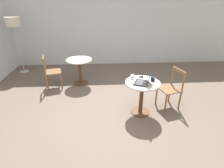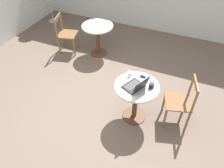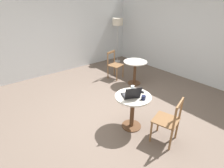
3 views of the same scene
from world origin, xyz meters
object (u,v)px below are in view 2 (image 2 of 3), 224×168
object	(u,v)px
mouse	(143,76)
chair_mid_back	(66,34)
chair_near_front	(181,102)
cafe_table_mid	(98,33)
mug	(152,86)
laptop	(136,86)
drinking_glass	(129,74)
cafe_table_near	(136,94)

from	to	relation	value
mouse	chair_mid_back	bearing A→B (deg)	63.19
mouse	chair_near_front	bearing A→B (deg)	-93.00
mouse	cafe_table_mid	bearing A→B (deg)	48.12
chair_near_front	chair_mid_back	size ratio (longest dim) A/B	1.00
cafe_table_mid	chair_near_front	distance (m)	2.45
chair_mid_back	mug	xyz separation A→B (m)	(-1.26, -2.33, 0.31)
cafe_table_mid	laptop	distance (m)	2.11
cafe_table_mid	drinking_glass	distance (m)	1.83
cafe_table_mid	laptop	size ratio (longest dim) A/B	1.78
drinking_glass	chair_near_front	bearing A→B (deg)	-87.81
chair_near_front	mug	distance (m)	0.58
mug	drinking_glass	bearing A→B (deg)	73.82
chair_near_front	chair_mid_back	xyz separation A→B (m)	(1.12, 2.80, 0.00)
chair_near_front	laptop	world-z (taller)	laptop
chair_near_front	drinking_glass	size ratio (longest dim) A/B	9.45
cafe_table_mid	mouse	xyz separation A→B (m)	(-1.27, -1.42, 0.20)
chair_near_front	mug	size ratio (longest dim) A/B	7.71
mouse	drinking_glass	distance (m)	0.21
chair_mid_back	laptop	xyz separation A→B (m)	(-1.37, -2.12, 0.32)
cafe_table_near	mug	xyz separation A→B (m)	(0.05, -0.21, 0.22)
mouse	drinking_glass	size ratio (longest dim) A/B	1.08
mug	mouse	bearing A→B (deg)	46.25
chair_mid_back	laptop	distance (m)	2.55
chair_near_front	mug	world-z (taller)	chair_near_front
chair_near_front	cafe_table_near	bearing A→B (deg)	106.11
cafe_table_mid	chair_mid_back	distance (m)	0.75
laptop	mug	size ratio (longest dim) A/B	3.54
cafe_table_near	chair_near_front	xyz separation A→B (m)	(0.20, -0.68, -0.09)
chair_mid_back	mouse	size ratio (longest dim) A/B	8.75
laptop	mug	xyz separation A→B (m)	(0.11, -0.21, -0.01)
cafe_table_near	mouse	xyz separation A→B (m)	(0.23, -0.02, 0.20)
chair_near_front	mug	bearing A→B (deg)	107.35
cafe_table_mid	mouse	world-z (taller)	mouse
cafe_table_mid	mug	distance (m)	2.18
laptop	drinking_glass	xyz separation A→B (m)	(0.22, 0.18, -0.00)
cafe_table_near	laptop	size ratio (longest dim) A/B	1.78
mug	drinking_glass	distance (m)	0.41
laptop	mouse	world-z (taller)	laptop
cafe_table_near	chair_mid_back	size ratio (longest dim) A/B	0.82
laptop	mouse	distance (m)	0.29
chair_mid_back	cafe_table_mid	bearing A→B (deg)	-75.38
chair_mid_back	mouse	distance (m)	2.42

